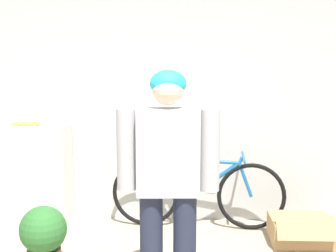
% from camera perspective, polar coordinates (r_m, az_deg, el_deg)
% --- Properties ---
extents(wall_back, '(8.00, 0.07, 2.60)m').
position_cam_1_polar(wall_back, '(4.84, -1.05, 3.50)').
color(wall_back, silver).
rests_on(wall_back, ground_plane).
extents(side_shelf, '(0.75, 0.36, 1.04)m').
position_cam_1_polar(side_shelf, '(5.01, -16.19, -5.77)').
color(side_shelf, white).
rests_on(side_shelf, ground_plane).
extents(person, '(0.71, 0.25, 1.66)m').
position_cam_1_polar(person, '(3.25, 0.00, -5.64)').
color(person, '#23283D').
rests_on(person, ground_plane).
extents(bicycle, '(1.75, 0.46, 0.76)m').
position_cam_1_polar(bicycle, '(4.76, 3.63, -8.08)').
color(bicycle, black).
rests_on(bicycle, ground_plane).
extents(banana, '(0.33, 0.09, 0.04)m').
position_cam_1_polar(banana, '(4.88, -16.91, 0.27)').
color(banana, '#EAD64C').
rests_on(banana, side_shelf).
extents(cardboard_box, '(0.56, 0.52, 0.32)m').
position_cam_1_polar(cardboard_box, '(4.65, 15.82, -12.09)').
color(cardboard_box, tan).
rests_on(cardboard_box, ground_plane).
extents(potted_plant, '(0.39, 0.39, 0.53)m').
position_cam_1_polar(potted_plant, '(4.08, -14.95, -12.66)').
color(potted_plant, brown).
rests_on(potted_plant, ground_plane).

